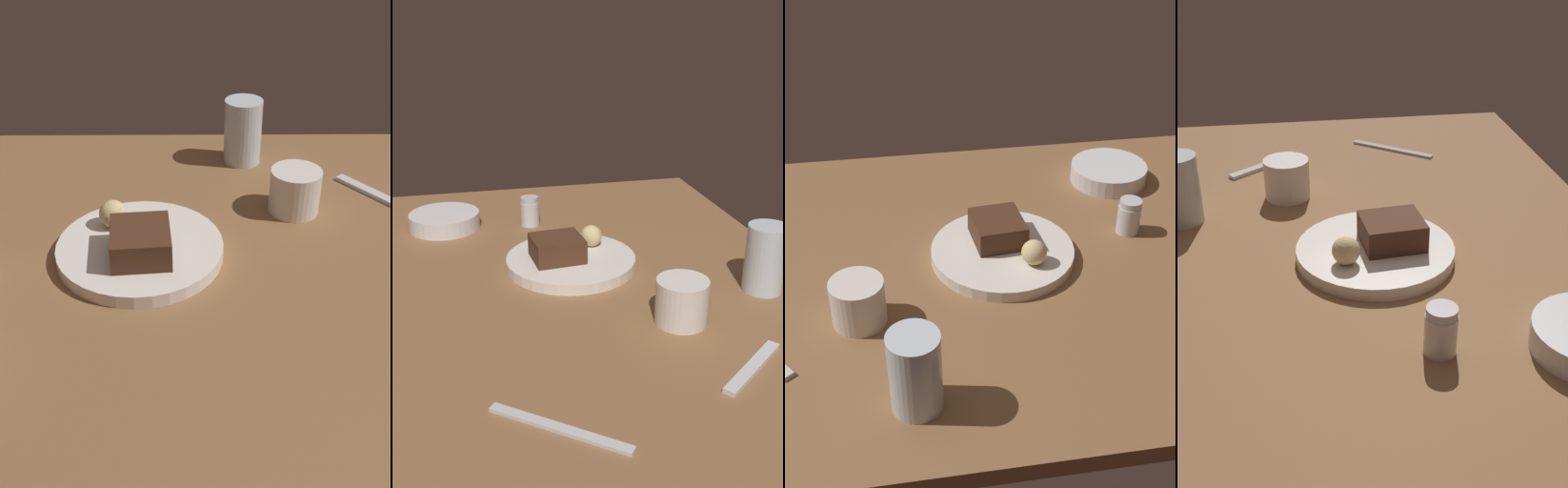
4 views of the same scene
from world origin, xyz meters
TOP-DOWN VIEW (x-y plane):
  - dining_table at (0.00, 0.00)cm, footprint 120.00×84.00cm
  - dessert_plate at (-7.56, -0.75)cm, footprint 24.71×24.71cm
  - chocolate_cake_slice at (-7.16, -3.44)cm, footprint 9.27×10.06cm
  - bread_roll at (-11.89, 4.29)cm, footprint 4.26×4.26cm
  - salt_shaker at (-31.72, -5.19)cm, footprint 4.18×4.18cm
  - water_glass at (9.74, 30.13)cm, footprint 7.00×7.00cm
  - side_bowl at (-34.17, -24.10)cm, footprint 15.41×15.41cm
  - coffee_cup at (17.04, 11.95)cm, footprint 8.31×8.31cm
  - dessert_spoon at (31.58, 16.90)cm, footprint 10.72×12.88cm
  - butter_knife at (37.66, -11.53)cm, footprint 12.76×15.86cm

SIDE VIEW (x-z plane):
  - dining_table at x=0.00cm, z-range 0.00..3.00cm
  - butter_knife at x=37.66cm, z-range 3.00..3.50cm
  - dessert_spoon at x=31.58cm, z-range 3.00..3.70cm
  - dessert_plate at x=-7.56cm, z-range 3.00..5.04cm
  - side_bowl at x=-34.17cm, z-range 3.00..6.59cm
  - salt_shaker at x=-31.72cm, z-range 2.95..9.59cm
  - coffee_cup at x=17.04cm, z-range 3.00..10.35cm
  - bread_roll at x=-11.89cm, z-range 5.04..9.30cm
  - chocolate_cake_slice at x=-7.16cm, z-range 5.04..9.41cm
  - water_glass at x=9.74cm, z-range 3.00..15.08cm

